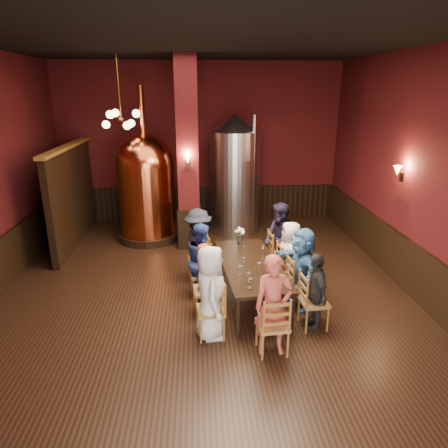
{
  "coord_description": "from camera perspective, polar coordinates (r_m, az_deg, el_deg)",
  "views": [
    {
      "loc": [
        -0.09,
        -6.63,
        3.75
      ],
      "look_at": [
        0.38,
        0.2,
        1.43
      ],
      "focal_mm": 32.0,
      "sensor_mm": 36.0,
      "label": 1
    }
  ],
  "objects": [
    {
      "name": "person_2",
      "position": [
        7.47,
        -3.19,
        -5.23
      ],
      "size": [
        0.47,
        0.76,
        1.45
      ],
      "primitive_type": "imported",
      "rotation": [
        0.0,
        0.0,
        1.76
      ],
      "color": "navy",
      "rests_on": "ground"
    },
    {
      "name": "rose_vase",
      "position": [
        8.1,
        2.32,
        -1.31
      ],
      "size": [
        0.2,
        0.2,
        0.35
      ],
      "color": "white",
      "rests_on": "dining_table"
    },
    {
      "name": "person_0",
      "position": [
        6.26,
        -1.94,
        -9.78
      ],
      "size": [
        0.53,
        0.78,
        1.53
      ],
      "primitive_type": "imported",
      "rotation": [
        0.0,
        0.0,
        1.63
      ],
      "color": "silver",
      "rests_on": "ground"
    },
    {
      "name": "wine_glass_3",
      "position": [
        6.81,
        2.35,
        -6.65
      ],
      "size": [
        0.07,
        0.07,
        0.17
      ],
      "primitive_type": null,
      "color": "white",
      "rests_on": "dining_table"
    },
    {
      "name": "chair_2",
      "position": [
        7.58,
        -3.16,
        -7.05
      ],
      "size": [
        0.5,
        0.5,
        0.92
      ],
      "primitive_type": null,
      "rotation": [
        0.0,
        0.0,
        -1.48
      ],
      "color": "#9C5E27",
      "rests_on": "ground"
    },
    {
      "name": "chair_5",
      "position": [
        7.35,
        10.84,
        -8.26
      ],
      "size": [
        0.5,
        0.5,
        0.92
      ],
      "primitive_type": null,
      "rotation": [
        0.0,
        0.0,
        1.66
      ],
      "color": "#9C5E27",
      "rests_on": "ground"
    },
    {
      "name": "person_3",
      "position": [
        8.07,
        -3.68,
        -3.07
      ],
      "size": [
        0.75,
        1.08,
        1.52
      ],
      "primitive_type": "imported",
      "rotation": [
        0.0,
        0.0,
        1.77
      ],
      "color": "black",
      "rests_on": "ground"
    },
    {
      "name": "person_7",
      "position": [
        8.37,
        7.99,
        -2.26
      ],
      "size": [
        0.62,
        0.84,
        1.56
      ],
      "primitive_type": "imported",
      "rotation": [
        0.0,
        0.0,
        5.08
      ],
      "color": "black",
      "rests_on": "ground"
    },
    {
      "name": "person_8",
      "position": [
        5.94,
        7.08,
        -11.52
      ],
      "size": [
        0.58,
        0.39,
        1.55
      ],
      "primitive_type": "imported",
      "rotation": [
        0.0,
        0.0,
        6.32
      ],
      "color": "#AE453A",
      "rests_on": "ground"
    },
    {
      "name": "wine_glass_4",
      "position": [
        6.57,
        3.5,
        -7.66
      ],
      "size": [
        0.07,
        0.07,
        0.17
      ],
      "primitive_type": null,
      "color": "white",
      "rests_on": "dining_table"
    },
    {
      "name": "column",
      "position": [
        9.55,
        -5.17,
        9.61
      ],
      "size": [
        0.58,
        0.58,
        4.5
      ],
      "primitive_type": "cube",
      "color": "#490F10",
      "rests_on": "ground"
    },
    {
      "name": "chair_3",
      "position": [
        8.18,
        -3.64,
        -5.03
      ],
      "size": [
        0.5,
        0.5,
        0.92
      ],
      "primitive_type": null,
      "rotation": [
        0.0,
        0.0,
        -1.48
      ],
      "color": "#9C5E27",
      "rests_on": "ground"
    },
    {
      "name": "person_4",
      "position": [
        6.7,
        12.85,
        -9.29
      ],
      "size": [
        0.39,
        0.8,
        1.31
      ],
      "primitive_type": "imported",
      "rotation": [
        0.0,
        0.0,
        4.81
      ],
      "color": "black",
      "rests_on": "ground"
    },
    {
      "name": "chair_0",
      "position": [
        6.41,
        -1.91,
        -12.17
      ],
      "size": [
        0.5,
        0.5,
        0.92
      ],
      "primitive_type": null,
      "rotation": [
        0.0,
        0.0,
        -1.48
      ],
      "color": "#9C5E27",
      "rests_on": "ground"
    },
    {
      "name": "room",
      "position": [
        6.8,
        -3.06,
        5.94
      ],
      "size": [
        10.0,
        10.02,
        4.5
      ],
      "color": "black",
      "rests_on": "ground"
    },
    {
      "name": "wine_glass_1",
      "position": [
        6.44,
        6.06,
        -8.32
      ],
      "size": [
        0.07,
        0.07,
        0.17
      ],
      "primitive_type": null,
      "color": "white",
      "rests_on": "dining_table"
    },
    {
      "name": "copper_kettle",
      "position": [
        10.4,
        -11.01,
        5.31
      ],
      "size": [
        1.65,
        1.65,
        3.84
      ],
      "rotation": [
        0.0,
        0.0,
        0.16
      ],
      "color": "black",
      "rests_on": "ground"
    },
    {
      "name": "wine_glass_0",
      "position": [
        7.12,
        2.86,
        -5.47
      ],
      "size": [
        0.07,
        0.07,
        0.17
      ],
      "primitive_type": null,
      "color": "white",
      "rests_on": "dining_table"
    },
    {
      "name": "sconce_wall",
      "position": [
        8.57,
        24.09,
        6.68
      ],
      "size": [
        0.2,
        0.2,
        0.36
      ],
      "primitive_type": null,
      "rotation": [
        0.0,
        0.0,
        1.57
      ],
      "color": "black",
      "rests_on": "room"
    },
    {
      "name": "chair_6",
      "position": [
        7.91,
        9.27,
        -6.14
      ],
      "size": [
        0.5,
        0.5,
        0.92
      ],
      "primitive_type": null,
      "rotation": [
        0.0,
        0.0,
        1.66
      ],
      "color": "#9C5E27",
      "rests_on": "ground"
    },
    {
      "name": "pendant_cluster",
      "position": [
        9.71,
        -14.49,
        14.31
      ],
      "size": [
        0.9,
        0.9,
        1.7
      ],
      "primitive_type": null,
      "color": "#A57226",
      "rests_on": "room"
    },
    {
      "name": "sconce_column",
      "position": [
        9.26,
        -5.2,
        9.01
      ],
      "size": [
        0.2,
        0.2,
        0.36
      ],
      "primitive_type": null,
      "rotation": [
        0.0,
        0.0,
        3.14
      ],
      "color": "black",
      "rests_on": "column"
    },
    {
      "name": "wine_glass_5",
      "position": [
        7.69,
        5.57,
        -3.67
      ],
      "size": [
        0.07,
        0.07,
        0.17
      ],
      "primitive_type": null,
      "color": "white",
      "rests_on": "dining_table"
    },
    {
      "name": "wine_glass_2",
      "position": [
        6.39,
        3.75,
        -8.49
      ],
      "size": [
        0.07,
        0.07,
        0.17
      ],
      "primitive_type": null,
      "color": "white",
      "rests_on": "dining_table"
    },
    {
      "name": "person_6",
      "position": [
        7.81,
        9.36,
        -4.58
      ],
      "size": [
        0.5,
        0.71,
        1.39
      ],
      "primitive_type": "imported",
      "rotation": [
        0.0,
        0.0,
        4.63
      ],
      "color": "silver",
      "rests_on": "ground"
    },
    {
      "name": "chair_8",
      "position": [
        6.1,
        6.95,
        -14.08
      ],
      "size": [
        0.5,
        0.5,
        0.92
      ],
      "primitive_type": null,
      "rotation": [
        0.0,
        0.0,
        3.23
      ],
      "color": "#9C5E27",
      "rests_on": "ground"
    },
    {
      "name": "chair_7",
      "position": [
        8.49,
        7.89,
        -4.28
      ],
      "size": [
        0.5,
        0.5,
        0.92
      ],
      "primitive_type": null,
      "rotation": [
        0.0,
        0.0,
        1.66
      ],
      "color": "#9C5E27",
      "rests_on": "ground"
    },
    {
      "name": "steel_vessel",
      "position": [
        10.72,
        1.54,
        7.03
      ],
      "size": [
        1.58,
        1.58,
        3.16
      ],
      "rotation": [
        0.0,
        0.0,
        -0.24
      ],
      "color": "#B2B2B7",
      "rests_on": "ground"
    },
    {
      "name": "wainscot_right",
      "position": [
        8.42,
        25.38,
        -5.91
      ],
      "size": [
        0.08,
        9.9,
        1.0
      ],
      "primitive_type": "cube",
      "color": "black",
      "rests_on": "ground"
    },
    {
      "name": "person_5",
      "position": [
        7.22,
        10.98,
        -6.22
      ],
      "size": [
        0.76,
        1.45,
        1.49
      ],
      "primitive_type": "imported",
      "rotation": [
        0.0,
        0.0,
        4.95
      ],
      "color": "#396DAC",
      "rests_on": "ground"
    },
    {
      "name": "wine_glass_6",
      "position": [
        6.95,
        5.02,
        -6.18
      ],
      "size": [
        0.07,
        0.07,
        0.17
      ],
      "primitive_type": null,
      "color": "white",
      "rests_on": "dining_table"
    },
    {
      "name": "wainscot_back",
      "position": [
        12.04,
        -3.32,
        3.02
      ],
      "size": [
        7.9,
        0.08,
        1.0
      ],
      "primitive_type": "cube",
      "color": "black",
      "rests_on": "ground"
    },
    {
      "name": "person_1",
      "position": [
        6.9,
        -2.62,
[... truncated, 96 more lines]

